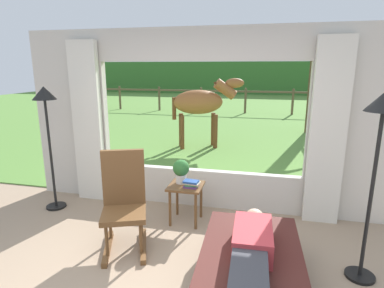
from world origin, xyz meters
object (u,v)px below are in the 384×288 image
at_px(reclining_person, 251,251).
at_px(floor_lamp_right, 380,131).
at_px(horse, 201,103).
at_px(book_stack, 191,184).
at_px(pasture_tree, 314,82).
at_px(potted_plant, 181,170).
at_px(recliner_sofa, 250,279).
at_px(side_table, 186,192).
at_px(floor_lamp_left, 46,111).
at_px(rocking_chair, 124,201).

distance_m(reclining_person, floor_lamp_right, 1.55).
bearing_deg(horse, book_stack, -10.23).
relative_size(reclining_person, book_stack, 6.68).
bearing_deg(pasture_tree, potted_plant, -110.52).
xyz_separation_m(book_stack, horse, (-0.70, 4.04, 0.59)).
relative_size(recliner_sofa, book_stack, 8.06).
distance_m(potted_plant, horse, 3.98).
height_order(recliner_sofa, potted_plant, potted_plant).
height_order(potted_plant, pasture_tree, pasture_tree).
relative_size(potted_plant, floor_lamp_right, 0.18).
relative_size(recliner_sofa, side_table, 3.33).
height_order(side_table, floor_lamp_right, floor_lamp_right).
bearing_deg(horse, potted_plant, -12.35).
xyz_separation_m(side_table, floor_lamp_left, (-1.98, -0.01, 1.00)).
bearing_deg(horse, reclining_person, -4.12).
bearing_deg(book_stack, pasture_tree, 71.13).
relative_size(potted_plant, horse, 0.18).
bearing_deg(recliner_sofa, book_stack, 121.37).
xyz_separation_m(book_stack, floor_lamp_right, (1.87, -0.68, 0.91)).
bearing_deg(horse, recliner_sofa, -3.98).
bearing_deg(potted_plant, reclining_person, -55.04).
height_order(recliner_sofa, side_table, side_table).
bearing_deg(floor_lamp_right, reclining_person, -149.01).
distance_m(recliner_sofa, reclining_person, 0.31).
bearing_deg(rocking_chair, pasture_tree, 46.89).
relative_size(recliner_sofa, floor_lamp_right, 0.95).
distance_m(recliner_sofa, floor_lamp_left, 3.40).
xyz_separation_m(reclining_person, pasture_tree, (1.42, 7.87, 1.07)).
bearing_deg(potted_plant, rocking_chair, -120.73).
relative_size(side_table, pasture_tree, 0.16).
relative_size(side_table, horse, 0.29).
bearing_deg(floor_lamp_left, recliner_sofa, -24.18).
bearing_deg(pasture_tree, horse, -139.36).
relative_size(floor_lamp_left, horse, 0.98).
bearing_deg(pasture_tree, rocking_chair, -111.70).
distance_m(rocking_chair, pasture_tree, 7.85).
height_order(book_stack, pasture_tree, pasture_tree).
distance_m(reclining_person, pasture_tree, 8.07).
bearing_deg(side_table, potted_plant, 143.13).
bearing_deg(potted_plant, side_table, -36.87).
distance_m(reclining_person, book_stack, 1.55).
height_order(reclining_person, book_stack, reclining_person).
height_order(recliner_sofa, floor_lamp_left, floor_lamp_left).
distance_m(potted_plant, floor_lamp_right, 2.32).
bearing_deg(book_stack, reclining_person, -57.67).
xyz_separation_m(potted_plant, horse, (-0.53, 3.92, 0.45)).
bearing_deg(recliner_sofa, floor_lamp_right, 26.94).
height_order(floor_lamp_left, pasture_tree, pasture_tree).
bearing_deg(potted_plant, horse, 97.71).
height_order(floor_lamp_right, pasture_tree, pasture_tree).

